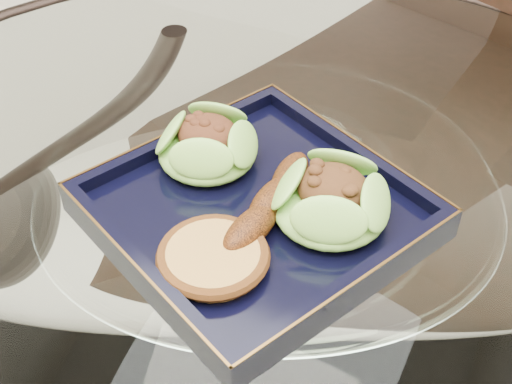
% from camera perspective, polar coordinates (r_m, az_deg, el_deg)
% --- Properties ---
extents(dining_table, '(1.13, 1.13, 0.77)m').
position_cam_1_polar(dining_table, '(0.81, 0.80, -10.67)').
color(dining_table, white).
rests_on(dining_table, ground).
extents(dining_chair, '(0.51, 0.51, 0.95)m').
position_cam_1_polar(dining_chair, '(1.15, 12.85, 2.49)').
color(dining_chair, black).
rests_on(dining_chair, ground).
extents(navy_plate, '(0.36, 0.36, 0.02)m').
position_cam_1_polar(navy_plate, '(0.68, 0.00, -1.87)').
color(navy_plate, black).
rests_on(navy_plate, dining_table).
extents(lettuce_wrap_left, '(0.11, 0.11, 0.04)m').
position_cam_1_polar(lettuce_wrap_left, '(0.72, -3.93, 3.57)').
color(lettuce_wrap_left, '#67A730').
rests_on(lettuce_wrap_left, navy_plate).
extents(lettuce_wrap_right, '(0.13, 0.13, 0.04)m').
position_cam_1_polar(lettuce_wrap_right, '(0.66, 6.00, -0.89)').
color(lettuce_wrap_right, '#589A2C').
rests_on(lettuce_wrap_right, navy_plate).
extents(roasted_plantain, '(0.03, 0.15, 0.03)m').
position_cam_1_polar(roasted_plantain, '(0.66, 1.22, -0.76)').
color(roasted_plantain, '#5D2809').
rests_on(roasted_plantain, navy_plate).
extents(crumb_patty, '(0.09, 0.09, 0.02)m').
position_cam_1_polar(crumb_patty, '(0.62, -3.44, -5.30)').
color(crumb_patty, gold).
rests_on(crumb_patty, navy_plate).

